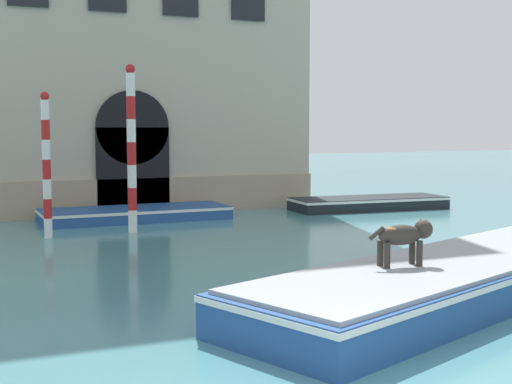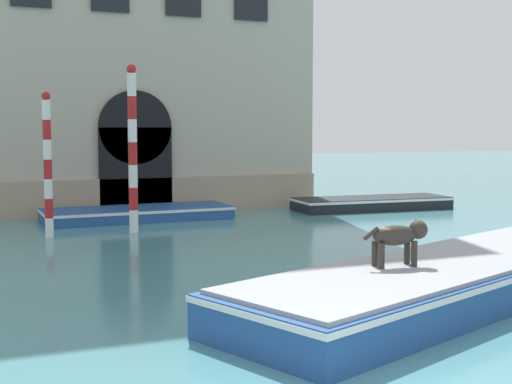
# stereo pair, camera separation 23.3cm
# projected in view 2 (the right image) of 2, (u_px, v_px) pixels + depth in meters

# --- Properties ---
(boat_foreground) EXTENTS (8.96, 5.34, 0.66)m
(boat_foreground) POSITION_uv_depth(u_px,v_px,m) (449.00, 278.00, 11.31)
(boat_foreground) COLOR #234C8C
(boat_foreground) RESTS_ON ground_plane
(dog_on_deck) EXTENTS (1.06, 0.37, 0.70)m
(dog_on_deck) POSITION_uv_depth(u_px,v_px,m) (399.00, 236.00, 10.69)
(dog_on_deck) COLOR #332D28
(dog_on_deck) RESTS_ON boat_foreground
(boat_moored_near_palazzo) EXTENTS (5.51, 2.01, 0.38)m
(boat_moored_near_palazzo) POSITION_uv_depth(u_px,v_px,m) (138.00, 213.00, 20.98)
(boat_moored_near_palazzo) COLOR #234C8C
(boat_moored_near_palazzo) RESTS_ON ground_plane
(boat_moored_far) EXTENTS (5.33, 2.04, 0.41)m
(boat_moored_far) POSITION_uv_depth(u_px,v_px,m) (372.00, 203.00, 23.67)
(boat_moored_far) COLOR black
(boat_moored_far) RESTS_ON ground_plane
(mooring_pole_0) EXTENTS (0.24, 0.24, 4.34)m
(mooring_pole_0) POSITION_uv_depth(u_px,v_px,m) (133.00, 148.00, 18.36)
(mooring_pole_0) COLOR white
(mooring_pole_0) RESTS_ON ground_plane
(mooring_pole_1) EXTENTS (0.21, 0.21, 3.60)m
(mooring_pole_1) POSITION_uv_depth(u_px,v_px,m) (48.00, 165.00, 17.55)
(mooring_pole_1) COLOR white
(mooring_pole_1) RESTS_ON ground_plane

